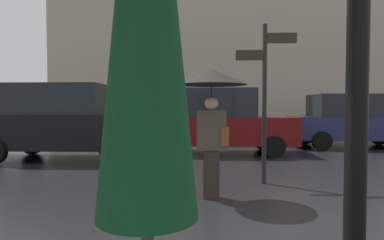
{
  "coord_description": "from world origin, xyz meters",
  "views": [
    {
      "loc": [
        -0.85,
        -2.26,
        1.38
      ],
      "look_at": [
        -1.1,
        4.04,
        1.14
      ],
      "focal_mm": 30.42,
      "sensor_mm": 36.0,
      "label": 1
    }
  ],
  "objects_px": {
    "pedestrian_with_umbrella": "(212,93)",
    "street_signpost": "(265,87)",
    "folded_patio_umbrella_near": "(146,14)",
    "parked_car_right": "(66,122)",
    "parked_car_distant": "(351,121)",
    "parked_car_left": "(219,121)"
  },
  "relations": [
    {
      "from": "pedestrian_with_umbrella",
      "to": "street_signpost",
      "type": "relative_size",
      "value": 0.68
    },
    {
      "from": "folded_patio_umbrella_near",
      "to": "parked_car_right",
      "type": "distance_m",
      "value": 8.4
    },
    {
      "from": "parked_car_distant",
      "to": "street_signpost",
      "type": "xyz_separation_m",
      "value": [
        -3.97,
        -5.51,
        0.82
      ]
    },
    {
      "from": "pedestrian_with_umbrella",
      "to": "parked_car_left",
      "type": "height_order",
      "value": "pedestrian_with_umbrella"
    },
    {
      "from": "folded_patio_umbrella_near",
      "to": "parked_car_left",
      "type": "relative_size",
      "value": 0.59
    },
    {
      "from": "parked_car_right",
      "to": "street_signpost",
      "type": "height_order",
      "value": "street_signpost"
    },
    {
      "from": "pedestrian_with_umbrella",
      "to": "parked_car_right",
      "type": "relative_size",
      "value": 0.43
    },
    {
      "from": "folded_patio_umbrella_near",
      "to": "pedestrian_with_umbrella",
      "type": "bearing_deg",
      "value": 86.21
    },
    {
      "from": "pedestrian_with_umbrella",
      "to": "parked_car_left",
      "type": "xyz_separation_m",
      "value": [
        0.34,
        4.9,
        -0.63
      ]
    },
    {
      "from": "parked_car_left",
      "to": "parked_car_right",
      "type": "bearing_deg",
      "value": -152.43
    },
    {
      "from": "parked_car_distant",
      "to": "street_signpost",
      "type": "height_order",
      "value": "street_signpost"
    },
    {
      "from": "parked_car_left",
      "to": "parked_car_distant",
      "type": "distance_m",
      "value": 4.87
    },
    {
      "from": "parked_car_right",
      "to": "parked_car_left",
      "type": "bearing_deg",
      "value": -149.84
    },
    {
      "from": "pedestrian_with_umbrella",
      "to": "parked_car_left",
      "type": "distance_m",
      "value": 4.95
    },
    {
      "from": "folded_patio_umbrella_near",
      "to": "parked_car_distant",
      "type": "xyz_separation_m",
      "value": [
        5.21,
        10.51,
        -0.71
      ]
    },
    {
      "from": "parked_car_distant",
      "to": "pedestrian_with_umbrella",
      "type": "bearing_deg",
      "value": -142.85
    },
    {
      "from": "parked_car_left",
      "to": "street_signpost",
      "type": "bearing_deg",
      "value": -70.93
    },
    {
      "from": "folded_patio_umbrella_near",
      "to": "parked_car_distant",
      "type": "bearing_deg",
      "value": 63.64
    },
    {
      "from": "parked_car_distant",
      "to": "street_signpost",
      "type": "bearing_deg",
      "value": -141.34
    },
    {
      "from": "parked_car_left",
      "to": "parked_car_distant",
      "type": "xyz_separation_m",
      "value": [
        4.61,
        1.59,
        -0.04
      ]
    },
    {
      "from": "folded_patio_umbrella_near",
      "to": "pedestrian_with_umbrella",
      "type": "relative_size",
      "value": 1.29
    },
    {
      "from": "folded_patio_umbrella_near",
      "to": "street_signpost",
      "type": "bearing_deg",
      "value": 76.06
    }
  ]
}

